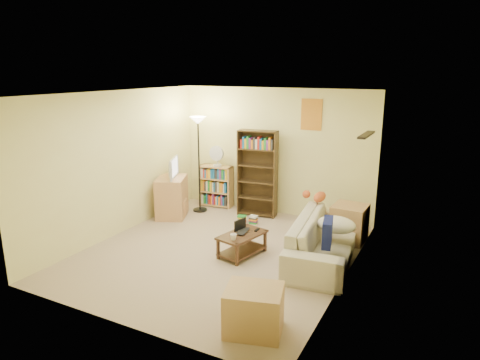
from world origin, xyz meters
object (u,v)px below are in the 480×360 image
Objects in this scene: sofa at (325,239)px; short_bookshelf at (216,186)px; mug at (233,237)px; tabby_cat at (317,196)px; floor_lamp at (198,136)px; side_table at (349,223)px; end_cabinet at (254,310)px; tall_bookshelf at (257,171)px; television at (171,168)px; desk_fan at (217,155)px; tv_stand at (172,197)px; coffee_table at (242,242)px; laptop at (246,232)px.

sofa is 3.17m from short_bookshelf.
tabby_cat is at bearing 62.77° from mug.
floor_lamp is at bearing 63.19° from sofa.
end_cabinet is (-0.32, -3.10, -0.05)m from side_table.
short_bookshelf reaches higher than sofa.
tall_bookshelf is at bearing 158.25° from tabby_cat.
television is 1.50× the size of desk_fan.
television is at bearing -120.42° from floor_lamp.
short_bookshelf is (-2.79, 1.50, 0.12)m from sofa.
television reaches higher than mug.
floor_lamp reaches higher than desk_fan.
television reaches higher than short_bookshelf.
tabby_cat is 1.51m from tall_bookshelf.
tv_stand is 0.46× the size of tall_bookshelf.
end_cabinet is at bearing -155.82° from television.
floor_lamp reaches higher than tv_stand.
tv_stand is 1.27× the size of end_cabinet.
mug is 0.06× the size of floor_lamp.
desk_fan is (0.50, 0.92, 0.72)m from tv_stand.
sofa is at bearing -100.82° from side_table.
tv_stand is at bearing 73.80° from sofa.
side_table is at bearing -17.59° from sofa.
sofa is 4.49× the size of tabby_cat.
coffee_table is 0.17m from laptop.
floor_lamp reaches higher than television.
end_cabinet is at bearing -46.65° from coffee_table.
side_table is (3.42, 0.35, -0.08)m from tv_stand.
television reaches higher than tabby_cat.
floor_lamp is 4.50m from end_cabinet.
coffee_table is at bearing 104.99° from sofa.
sofa is at bearing -123.63° from television.
sofa reaches higher than end_cabinet.
desk_fan is (0.50, 0.92, 0.13)m from television.
laptop is at bearing -138.33° from television.
mug is (-0.00, -0.28, 0.18)m from coffee_table.
end_cabinet reaches higher than mug.
television is at bearing -121.52° from short_bookshelf.
tall_bookshelf is 1.36m from floor_lamp.
floor_lamp is 3.11× the size of side_table.
tabby_cat is at bearing -40.94° from laptop.
tabby_cat is 0.65× the size of tv_stand.
floor_lamp is (0.31, 0.53, 1.15)m from tv_stand.
floor_lamp reaches higher than tabby_cat.
mug is (-1.18, -0.75, 0.08)m from sofa.
television reaches higher than sofa.
desk_fan is (-1.57, 1.93, 0.89)m from coffee_table.
television is 1.20m from short_bookshelf.
floor_lamp is (0.31, 0.53, 0.56)m from television.
floor_lamp reaches higher than tall_bookshelf.
sofa is 3.66× the size of side_table.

